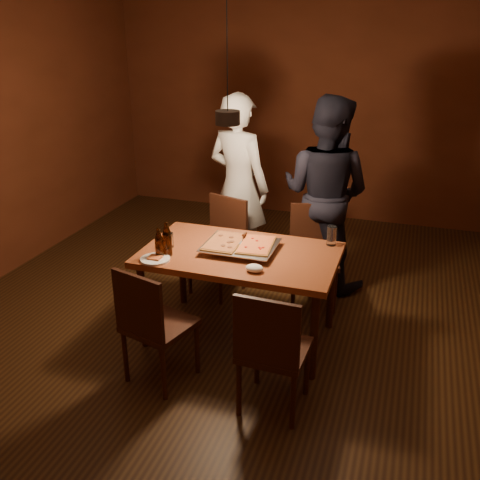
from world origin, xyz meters
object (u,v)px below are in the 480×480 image
(beer_bottle_b, at_px, (167,239))
(pendant_lamp, at_px, (228,116))
(dining_table, at_px, (240,261))
(chair_far_right, at_px, (313,245))
(chair_near_right, at_px, (271,343))
(diner_white, at_px, (239,187))
(plate_slice, at_px, (155,259))
(chair_far_left, at_px, (222,236))
(pizza_tray, at_px, (240,247))
(chair_near_left, at_px, (150,317))
(beer_bottle_a, at_px, (159,243))
(diner_dark, at_px, (325,194))

(beer_bottle_b, relative_size, pendant_lamp, 0.24)
(dining_table, bearing_deg, chair_far_right, 62.16)
(chair_near_right, height_order, diner_white, diner_white)
(plate_slice, xyz_separation_m, pendant_lamp, (0.42, 0.45, 1.00))
(chair_far_left, xyz_separation_m, beer_bottle_b, (-0.08, -0.97, 0.35))
(pendant_lamp, bearing_deg, chair_far_left, 114.94)
(chair_far_right, xyz_separation_m, pizza_tray, (-0.43, -0.77, 0.24))
(beer_bottle_b, bearing_deg, dining_table, 24.09)
(pizza_tray, height_order, plate_slice, pizza_tray)
(dining_table, bearing_deg, pendant_lamp, 140.60)
(chair_near_left, bearing_deg, chair_near_right, 12.89)
(chair_near_left, bearing_deg, chair_far_left, 107.28)
(chair_far_left, relative_size, chair_near_left, 1.01)
(chair_far_left, xyz_separation_m, chair_far_right, (0.85, 0.06, 0.00))
(chair_far_right, relative_size, diner_white, 0.29)
(chair_far_left, bearing_deg, chair_near_right, 136.91)
(pizza_tray, bearing_deg, chair_near_left, -113.60)
(dining_table, bearing_deg, chair_near_left, -116.27)
(pendant_lamp, bearing_deg, beer_bottle_a, -136.79)
(chair_far_left, height_order, diner_white, diner_white)
(chair_far_right, bearing_deg, pendant_lamp, 35.93)
(chair_near_left, bearing_deg, plate_slice, 126.90)
(diner_dark, xyz_separation_m, pendant_lamp, (-0.57, -1.09, 0.86))
(chair_near_left, relative_size, beer_bottle_a, 2.22)
(chair_far_left, distance_m, chair_far_right, 0.85)
(beer_bottle_b, distance_m, plate_slice, 0.18)
(chair_near_left, height_order, plate_slice, chair_near_left)
(chair_far_left, relative_size, diner_dark, 0.29)
(dining_table, height_order, plate_slice, plate_slice)
(dining_table, bearing_deg, chair_near_right, -59.77)
(plate_slice, relative_size, diner_white, 0.12)
(dining_table, distance_m, chair_far_right, 0.92)
(dining_table, xyz_separation_m, plate_slice, (-0.55, -0.34, 0.08))
(diner_white, bearing_deg, diner_dark, -161.80)
(chair_near_right, bearing_deg, beer_bottle_b, 150.93)
(chair_near_right, relative_size, diner_white, 0.27)
(pizza_tray, bearing_deg, chair_near_right, -59.11)
(beer_bottle_a, bearing_deg, diner_dark, 56.32)
(dining_table, xyz_separation_m, diner_dark, (0.44, 1.19, 0.23))
(chair_near_left, bearing_deg, dining_table, 79.36)
(chair_near_right, distance_m, pendant_lamp, 1.65)
(beer_bottle_b, height_order, diner_white, diner_white)
(dining_table, distance_m, plate_slice, 0.66)
(plate_slice, bearing_deg, pendant_lamp, 46.76)
(diner_dark, bearing_deg, pendant_lamp, 78.04)
(chair_near_left, relative_size, pendant_lamp, 0.47)
(diner_dark, bearing_deg, beer_bottle_b, 72.04)
(pizza_tray, distance_m, beer_bottle_b, 0.57)
(chair_near_left, xyz_separation_m, beer_bottle_b, (-0.12, 0.55, 0.35))
(pizza_tray, height_order, beer_bottle_b, beer_bottle_b)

